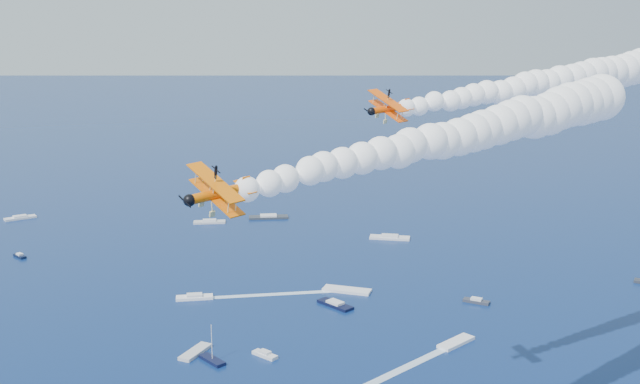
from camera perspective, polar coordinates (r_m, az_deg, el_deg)
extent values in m
cube|color=white|center=(191.12, -9.53, -7.92)|extent=(9.18, 3.14, 0.70)
cube|color=white|center=(166.20, 10.32, -11.19)|extent=(9.59, 8.13, 0.70)
cube|color=#313441|center=(189.95, 11.82, -8.15)|extent=(6.45, 5.39, 0.70)
cube|color=silver|center=(158.31, -4.22, -12.26)|extent=(5.32, 5.49, 0.70)
cube|color=silver|center=(260.83, -8.41, -2.28)|extent=(10.95, 3.78, 0.70)
cube|color=black|center=(237.70, -21.89, -4.56)|extent=(4.55, 5.05, 0.70)
cube|color=silver|center=(161.32, -9.47, -11.91)|extent=(6.98, 8.89, 0.70)
cube|color=#2D323C|center=(265.18, -3.95, -1.92)|extent=(13.87, 4.75, 0.70)
cube|color=silver|center=(240.48, 5.33, -3.48)|extent=(13.35, 7.70, 0.70)
cube|color=white|center=(193.63, 2.06, -7.47)|extent=(12.81, 8.73, 0.70)
cube|color=black|center=(184.00, 1.17, -8.57)|extent=(8.31, 9.73, 0.70)
cube|color=black|center=(157.20, -8.20, -12.55)|extent=(5.57, 6.74, 0.70)
cube|color=silver|center=(283.91, -21.86, -1.84)|extent=(10.91, 7.77, 0.70)
cube|color=white|center=(192.22, -2.43, -7.73)|extent=(38.04, 2.92, 0.04)
cube|color=white|center=(149.43, 4.71, -14.00)|extent=(31.95, 23.91, 0.04)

